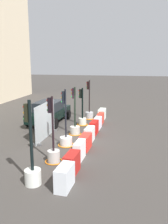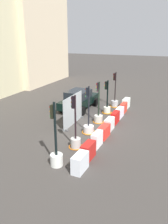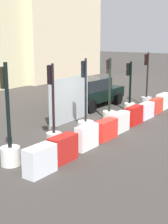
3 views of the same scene
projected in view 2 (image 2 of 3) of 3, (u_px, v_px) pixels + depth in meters
The scene contains 19 objects.
ground_plane at pixel (96, 128), 15.56m from camera, with size 120.00×120.00×0.00m, color #3C3834.
traffic_light_0 at pixel (56, 153), 10.89m from camera, with size 0.62×0.62×3.24m.
traffic_light_1 at pixel (75, 138), 12.70m from camera, with size 0.82×0.82×3.06m.
traffic_light_2 at pixel (89, 126), 14.65m from camera, with size 0.89×0.89×3.11m.
traffic_light_3 at pixel (98, 115), 16.41m from camera, with size 0.80×0.80×3.00m.
traffic_light_4 at pixel (107, 107), 18.37m from camera, with size 0.79×0.79×2.70m.
traffic_light_5 at pixel (115, 102), 20.00m from camera, with size 0.86×0.86×3.09m.
construction_barrier_0 at pixel (80, 163), 10.50m from camera, with size 1.04×0.53×0.87m.
construction_barrier_1 at pixel (88, 151), 11.55m from camera, with size 1.07×0.51×0.86m.
construction_barrier_2 at pixel (97, 140), 12.79m from camera, with size 1.02×0.41×0.88m.
construction_barrier_3 at pixel (104, 132), 13.99m from camera, with size 1.15×0.52×0.77m.
construction_barrier_4 at pixel (109, 124), 15.04m from camera, with size 1.03×0.47×0.83m.
construction_barrier_5 at pixel (115, 118), 16.26m from camera, with size 1.07×0.43×0.85m.
construction_barrier_6 at pixel (119, 113), 17.39m from camera, with size 1.14×0.46×0.77m.
construction_barrier_7 at pixel (123, 108), 18.54m from camera, with size 1.00×0.43×0.78m.
construction_barrier_8 at pixel (126, 103), 19.68m from camera, with size 1.15×0.51×0.84m.
car_black_sedan at pixel (79, 99), 19.33m from camera, with size 4.60×2.39×1.63m.
building_corner_block at pixel (24, 27), 29.31m from camera, with size 10.60×8.04×14.13m.
site_fence_panel at pixel (73, 111), 15.93m from camera, with size 3.02×0.50×2.13m.
Camera 2 is at (-13.63, -4.62, 6.06)m, focal length 36.19 mm.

